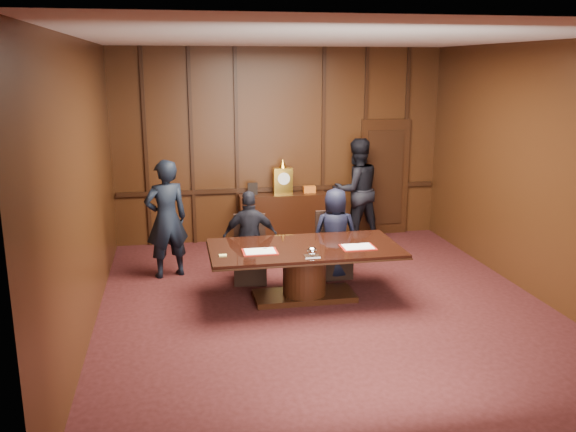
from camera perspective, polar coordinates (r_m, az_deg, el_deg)
The scene contains 13 objects.
room at distance 7.96m, azimuth 3.98°, elevation 3.38°, with size 7.00×7.04×3.50m.
sideboard at distance 11.19m, azimuth -0.49°, elevation 0.01°, with size 1.60×0.45×1.54m.
conference_table at distance 8.44m, azimuth 1.55°, elevation -4.50°, with size 2.62×1.32×0.76m.
folder_left at distance 8.12m, azimuth -2.65°, elevation -3.34°, with size 0.46×0.33×0.02m.
folder_right at distance 8.36m, azimuth 6.55°, elevation -2.90°, with size 0.46×0.33×0.02m.
inkstand at distance 7.93m, azimuth 2.26°, elevation -3.42°, with size 0.20×0.14×0.12m.
notepad at distance 8.00m, azimuth -6.12°, elevation -3.68°, with size 0.10×0.07×0.01m, color #F1DD75.
chair_left at distance 9.22m, azimuth -3.56°, elevation -4.32°, with size 0.53×0.53×0.99m.
chair_right at distance 9.46m, azimuth 4.26°, elevation -3.86°, with size 0.50×0.50×0.99m.
signatory_left at distance 9.03m, azimuth -3.56°, elevation -2.02°, with size 0.82×0.34×1.40m, color black.
signatory_right at distance 9.28m, azimuth 4.43°, elevation -1.64°, with size 0.68×0.44×1.39m, color black.
witness_left at distance 9.42m, azimuth -11.31°, elevation -0.27°, with size 0.66×0.44×1.82m, color black.
witness_right at distance 11.25m, azimuth 6.40°, elevation 2.43°, with size 0.92×0.72×1.90m, color black.
Camera 1 is at (-1.93, -7.43, 3.18)m, focal length 38.00 mm.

